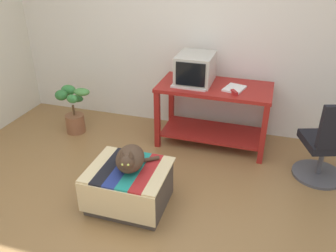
# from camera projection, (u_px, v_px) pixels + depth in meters

# --- Properties ---
(ground_plane) EXTENTS (14.00, 14.00, 0.00)m
(ground_plane) POSITION_uv_depth(u_px,v_px,m) (135.00, 225.00, 2.98)
(ground_plane) COLOR olive
(back_wall) EXTENTS (8.00, 0.10, 2.60)m
(back_wall) POSITION_uv_depth(u_px,v_px,m) (194.00, 25.00, 4.11)
(back_wall) COLOR silver
(back_wall) RESTS_ON ground_plane
(desk) EXTENTS (1.28, 0.65, 0.74)m
(desk) POSITION_uv_depth(u_px,v_px,m) (214.00, 105.00, 4.00)
(desk) COLOR maroon
(desk) RESTS_ON ground_plane
(tv_monitor) EXTENTS (0.40, 0.48, 0.33)m
(tv_monitor) POSITION_uv_depth(u_px,v_px,m) (195.00, 69.00, 3.91)
(tv_monitor) COLOR #BCB7A8
(tv_monitor) RESTS_ON desk
(keyboard) EXTENTS (0.41, 0.17, 0.02)m
(keyboard) POSITION_uv_depth(u_px,v_px,m) (189.00, 87.00, 3.83)
(keyboard) COLOR beige
(keyboard) RESTS_ON desk
(book) EXTENTS (0.26, 0.30, 0.02)m
(book) POSITION_uv_depth(u_px,v_px,m) (234.00, 88.00, 3.79)
(book) COLOR white
(book) RESTS_ON desk
(ottoman_with_blanket) EXTENTS (0.71, 0.61, 0.39)m
(ottoman_with_blanket) POSITION_uv_depth(u_px,v_px,m) (129.00, 186.00, 3.14)
(ottoman_with_blanket) COLOR #4C4238
(ottoman_with_blanket) RESTS_ON ground_plane
(cat) EXTENTS (0.37, 0.43, 0.27)m
(cat) POSITION_uv_depth(u_px,v_px,m) (130.00, 159.00, 2.99)
(cat) COLOR #473323
(cat) RESTS_ON ottoman_with_blanket
(potted_plant) EXTENTS (0.46, 0.34, 0.61)m
(potted_plant) POSITION_uv_depth(u_px,v_px,m) (73.00, 110.00, 4.34)
(potted_plant) COLOR brown
(potted_plant) RESTS_ON ground_plane
(office_chair) EXTENTS (0.53, 0.53, 0.89)m
(office_chair) POSITION_uv_depth(u_px,v_px,m) (327.00, 147.00, 3.39)
(office_chair) COLOR #4C4C51
(office_chair) RESTS_ON ground_plane
(stapler) EXTENTS (0.09, 0.11, 0.04)m
(stapler) POSITION_uv_depth(u_px,v_px,m) (234.00, 93.00, 3.66)
(stapler) COLOR #A31E1E
(stapler) RESTS_ON desk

